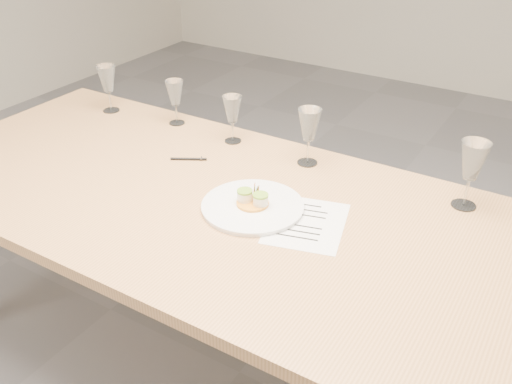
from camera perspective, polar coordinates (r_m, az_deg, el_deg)
The scene contains 10 objects.
ground at distance 2.28m, azimuth -1.66°, elevation -17.57°, with size 7.00×7.00×0.00m, color slate.
dining_table at distance 1.83m, azimuth -1.98°, elevation -3.09°, with size 2.40×1.00×0.75m.
dinner_plate at distance 1.76m, azimuth -0.33°, elevation -1.35°, with size 0.32×0.32×0.08m.
recipe_sheet at distance 1.71m, azimuth 5.06°, elevation -3.12°, with size 0.29×0.33×0.00m.
ballpoint_pen at distance 2.07m, azimuth -6.73°, elevation 3.31°, with size 0.12×0.07×0.01m.
wine_glass_0 at distance 2.51m, azimuth -14.66°, elevation 10.83°, with size 0.08×0.08×0.20m.
wine_glass_1 at distance 2.33m, azimuth -8.12°, elevation 9.69°, with size 0.07×0.07×0.18m.
wine_glass_2 at distance 2.15m, azimuth -2.39°, elevation 8.16°, with size 0.07×0.07×0.18m.
wine_glass_3 at distance 1.98m, azimuth 5.34°, elevation 6.59°, with size 0.08×0.08×0.21m.
wine_glass_4 at distance 1.83m, azimuth 20.86°, elevation 2.81°, with size 0.09×0.09×0.22m.
Camera 1 is at (0.85, -1.26, 1.69)m, focal length 40.00 mm.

